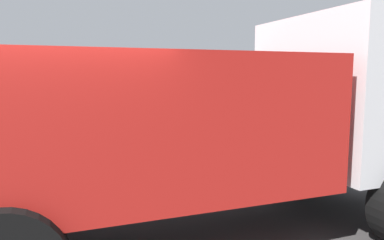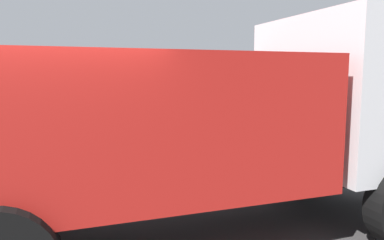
{
  "view_description": "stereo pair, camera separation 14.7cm",
  "coord_description": "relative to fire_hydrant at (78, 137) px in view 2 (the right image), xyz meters",
  "views": [
    {
      "loc": [
        0.13,
        -4.19,
        2.17
      ],
      "look_at": [
        2.77,
        2.59,
        1.26
      ],
      "focal_mm": 34.56,
      "sensor_mm": 36.0,
      "label": 1
    },
    {
      "loc": [
        0.27,
        -4.24,
        2.17
      ],
      "look_at": [
        2.77,
        2.59,
        1.26
      ],
      "focal_mm": 34.56,
      "sensor_mm": 36.0,
      "label": 2
    }
  ],
  "objects": [
    {
      "name": "sidewalk_curb",
      "position": [
        -0.71,
        1.34,
        -0.56
      ],
      "size": [
        36.0,
        5.0,
        0.15
      ],
      "primitive_type": "cube",
      "color": "#99968E",
      "rests_on": "ground"
    },
    {
      "name": "fire_hydrant",
      "position": [
        0.0,
        0.0,
        0.0
      ],
      "size": [
        0.27,
        0.62,
        0.91
      ],
      "color": "red",
      "rests_on": "sidewalk_curb"
    },
    {
      "name": "loose_tire",
      "position": [
        -0.02,
        -0.36,
        0.08
      ],
      "size": [
        1.13,
        0.45,
        1.13
      ],
      "primitive_type": "torus",
      "rotation": [
        1.48,
        0.0,
        -0.06
      ],
      "color": "black",
      "rests_on": "sidewalk_curb"
    },
    {
      "name": "stop_sign",
      "position": [
        3.25,
        -0.5,
        1.15
      ],
      "size": [
        0.76,
        0.08,
        2.35
      ],
      "color": "gray",
      "rests_on": "sidewalk_curb"
    },
    {
      "name": "dump_truck_red",
      "position": [
        1.5,
        -4.88,
        0.98
      ],
      "size": [
        7.03,
        2.86,
        3.0
      ],
      "color": "red",
      "rests_on": "ground"
    }
  ]
}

